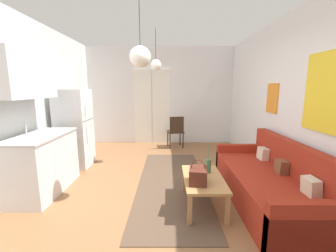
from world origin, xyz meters
TOP-DOWN VIEW (x-y plane):
  - ground_plane at (0.00, 0.00)m, footprint 4.81×7.31m
  - wall_back at (-0.01, 3.40)m, footprint 4.41×0.13m
  - wall_right at (2.15, -0.00)m, footprint 0.12×6.91m
  - area_rug at (0.30, 0.56)m, footprint 1.13×3.09m
  - couch at (1.69, -0.09)m, footprint 0.89×2.15m
  - coffee_table at (0.71, -0.18)m, footprint 0.53×0.93m
  - bamboo_vase at (0.81, -0.01)m, footprint 0.08×0.08m
  - handbag at (0.61, -0.35)m, footprint 0.26×0.32m
  - refrigerator at (-1.71, 1.41)m, footprint 0.62×0.62m
  - kitchen_counter at (-1.75, 0.25)m, footprint 0.60×1.25m
  - accent_chair at (0.44, 2.78)m, footprint 0.49×0.47m
  - pendant_lamp_near at (-0.14, -0.00)m, footprint 0.28×0.28m
  - pendant_lamp_far at (-0.02, 1.57)m, footprint 0.22×0.22m

SIDE VIEW (x-z plane):
  - ground_plane at x=0.00m, z-range -0.10..0.00m
  - area_rug at x=0.30m, z-range 0.00..0.01m
  - couch at x=1.69m, z-range -0.16..0.72m
  - coffee_table at x=0.71m, z-range 0.15..0.57m
  - accent_chair at x=0.44m, z-range 0.06..0.93m
  - handbag at x=0.61m, z-range 0.37..0.67m
  - bamboo_vase at x=0.81m, z-range 0.31..0.73m
  - refrigerator at x=-1.71m, z-range 0.00..1.60m
  - kitchen_counter at x=-1.75m, z-range -0.25..1.90m
  - wall_back at x=-0.01m, z-range -0.01..2.79m
  - wall_right at x=2.15m, z-range 0.00..2.80m
  - pendant_lamp_near at x=-0.14m, z-range 1.57..2.48m
  - pendant_lamp_far at x=-0.02m, z-range 1.68..2.50m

